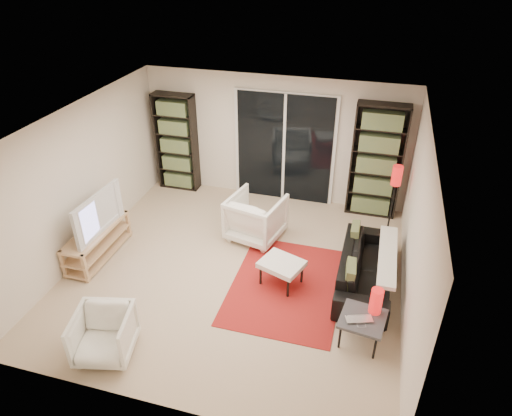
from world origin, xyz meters
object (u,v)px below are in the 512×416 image
(bookshelf_right, at_px, (376,162))
(sofa, at_px, (366,268))
(tv_stand, at_px, (98,242))
(bookshelf_left, at_px, (177,143))
(armchair_back, at_px, (256,217))
(side_table, at_px, (363,320))
(armchair_front, at_px, (104,335))
(floor_lamp, at_px, (396,183))
(ottoman, at_px, (282,265))

(bookshelf_right, distance_m, sofa, 2.23)
(tv_stand, bearing_deg, bookshelf_left, 83.53)
(sofa, height_order, armchair_back, armchair_back)
(bookshelf_right, xyz_separation_m, side_table, (0.09, -3.27, -0.69))
(armchair_back, height_order, armchair_front, armchair_back)
(bookshelf_right, relative_size, side_table, 3.41)
(sofa, relative_size, floor_lamp, 1.52)
(ottoman, distance_m, side_table, 1.48)
(sofa, bearing_deg, floor_lamp, -10.19)
(armchair_front, relative_size, ottoman, 0.96)
(bookshelf_right, xyz_separation_m, floor_lamp, (0.35, -0.54, -0.10))
(bookshelf_right, bearing_deg, tv_stand, -148.21)
(bookshelf_left, relative_size, tv_stand, 1.44)
(bookshelf_left, height_order, ottoman, bookshelf_left)
(bookshelf_left, bearing_deg, bookshelf_right, -0.00)
(bookshelf_right, relative_size, armchair_front, 3.02)
(armchair_back, bearing_deg, bookshelf_left, -21.37)
(tv_stand, distance_m, armchair_front, 2.13)
(bookshelf_right, distance_m, side_table, 3.34)
(bookshelf_left, height_order, tv_stand, bookshelf_left)
(armchair_front, height_order, side_table, armchair_front)
(tv_stand, bearing_deg, ottoman, 2.28)
(sofa, bearing_deg, armchair_front, 127.41)
(armchair_front, bearing_deg, armchair_back, 56.67)
(tv_stand, xyz_separation_m, armchair_back, (2.30, 1.20, 0.13))
(bookshelf_left, bearing_deg, tv_stand, -96.47)
(armchair_front, distance_m, side_table, 3.20)
(bookshelf_left, height_order, armchair_back, bookshelf_left)
(bookshelf_right, bearing_deg, armchair_front, -124.18)
(bookshelf_right, bearing_deg, bookshelf_left, 180.00)
(side_table, bearing_deg, armchair_front, -160.76)
(bookshelf_left, relative_size, armchair_front, 2.81)
(bookshelf_right, bearing_deg, ottoman, -115.05)
(bookshelf_left, distance_m, ottoman, 3.70)
(sofa, relative_size, ottoman, 2.63)
(armchair_back, relative_size, side_table, 1.41)
(bookshelf_right, height_order, side_table, bookshelf_right)
(tv_stand, height_order, armchair_back, armchair_back)
(bookshelf_left, xyz_separation_m, armchair_front, (0.91, -4.33, -0.66))
(armchair_back, xyz_separation_m, floor_lamp, (2.19, 0.82, 0.55))
(armchair_front, relative_size, side_table, 1.13)
(floor_lamp, bearing_deg, sofa, -100.85)
(side_table, distance_m, floor_lamp, 2.80)
(side_table, bearing_deg, bookshelf_left, 140.26)
(tv_stand, xyz_separation_m, armchair_front, (1.20, -1.76, 0.05))
(bookshelf_right, bearing_deg, floor_lamp, -57.00)
(armchair_back, height_order, ottoman, armchair_back)
(bookshelf_right, distance_m, ottoman, 2.79)
(side_table, height_order, floor_lamp, floor_lamp)
(ottoman, bearing_deg, bookshelf_right, 64.95)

